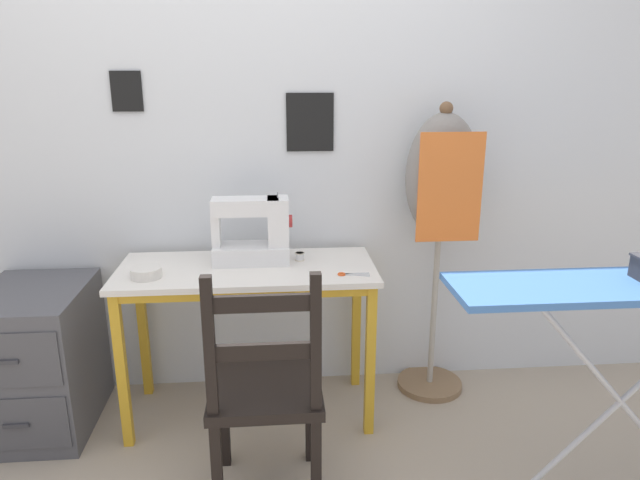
{
  "coord_description": "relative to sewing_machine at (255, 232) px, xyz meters",
  "views": [
    {
      "loc": [
        0.12,
        -2.11,
        1.53
      ],
      "look_at": [
        0.32,
        0.22,
        0.84
      ],
      "focal_mm": 32.0,
      "sensor_mm": 36.0,
      "label": 1
    }
  ],
  "objects": [
    {
      "name": "fabric_bowl",
      "position": [
        -0.45,
        -0.16,
        -0.11
      ],
      "size": [
        0.13,
        0.13,
        0.04
      ],
      "color": "silver",
      "rests_on": "sewing_table"
    },
    {
      "name": "ironing_board",
      "position": [
        1.27,
        -0.76,
        -0.04
      ],
      "size": [
        1.26,
        0.3,
        0.87
      ],
      "color": "#3D6BAD",
      "rests_on": "ground_plane"
    },
    {
      "name": "thread_spool_near_machine",
      "position": [
        0.19,
        0.01,
        -0.12
      ],
      "size": [
        0.04,
        0.04,
        0.04
      ],
      "color": "silver",
      "rests_on": "sewing_table"
    },
    {
      "name": "ground_plane",
      "position": [
        -0.04,
        -0.3,
        -0.85
      ],
      "size": [
        14.0,
        14.0,
        0.0
      ],
      "primitive_type": "plane",
      "color": "tan"
    },
    {
      "name": "wooden_chair",
      "position": [
        0.04,
        -0.62,
        -0.42
      ],
      "size": [
        0.4,
        0.38,
        0.93
      ],
      "color": "black",
      "rests_on": "ground_plane"
    },
    {
      "name": "scissors",
      "position": [
        0.39,
        -0.2,
        -0.13
      ],
      "size": [
        0.13,
        0.05,
        0.01
      ],
      "color": "silver",
      "rests_on": "sewing_table"
    },
    {
      "name": "dress_form",
      "position": [
        0.85,
        0.08,
        0.15
      ],
      "size": [
        0.33,
        0.32,
        1.4
      ],
      "color": "#846647",
      "rests_on": "ground_plane"
    },
    {
      "name": "wall_back",
      "position": [
        -0.04,
        0.25,
        0.42
      ],
      "size": [
        10.0,
        0.06,
        2.55
      ],
      "color": "silver",
      "rests_on": "ground_plane"
    },
    {
      "name": "sewing_table",
      "position": [
        -0.04,
        -0.07,
        -0.23
      ],
      "size": [
        1.11,
        0.49,
        0.72
      ],
      "color": "silver",
      "rests_on": "ground_plane"
    },
    {
      "name": "sewing_machine",
      "position": [
        0.0,
        0.0,
        0.0
      ],
      "size": [
        0.35,
        0.16,
        0.31
      ],
      "color": "white",
      "rests_on": "sewing_table"
    },
    {
      "name": "filing_cabinet",
      "position": [
        -0.96,
        -0.07,
        -0.53
      ],
      "size": [
        0.44,
        0.58,
        0.64
      ],
      "color": "#4C4C51",
      "rests_on": "ground_plane"
    }
  ]
}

